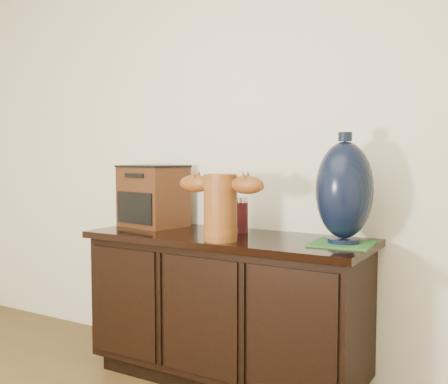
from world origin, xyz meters
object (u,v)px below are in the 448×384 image
Objects in this scene: tv_radio at (153,196)px; lamp_base at (344,191)px; sideboard at (226,306)px; terracotta_vessel at (220,203)px; spray_can at (242,215)px.

lamp_base reaches higher than tv_radio.
sideboard is at bearing -177.64° from lamp_base.
sideboard is at bearing 108.62° from terracotta_vessel.
tv_radio is 1.13m from lamp_base.
tv_radio is (-0.53, 0.08, 0.54)m from sideboard.
terracotta_vessel is (0.07, -0.17, 0.55)m from sideboard.
tv_radio reaches higher than sideboard.
tv_radio is at bearing 177.34° from lamp_base.
terracotta_vessel is at bearing -82.08° from spray_can.
lamp_base is at bearing 2.36° from sideboard.
tv_radio reaches higher than spray_can.
spray_can is at bearing 170.78° from lamp_base.
tv_radio is at bearing 154.71° from terracotta_vessel.
terracotta_vessel is at bearing -68.73° from sideboard.
lamp_base is at bearing 17.42° from terracotta_vessel.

